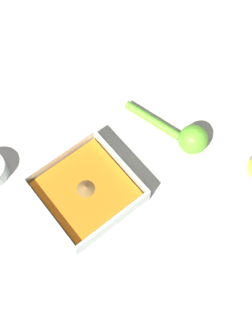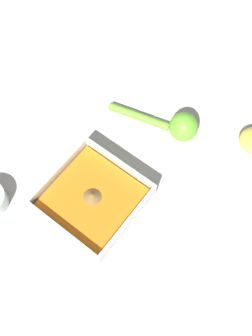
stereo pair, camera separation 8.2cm
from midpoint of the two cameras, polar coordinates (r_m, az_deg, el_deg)
ground_plane at (r=0.84m, az=-1.99°, el=-3.05°), size 4.00×4.00×0.00m
square_dish at (r=0.82m, az=-2.90°, el=-3.68°), size 0.19×0.19×0.05m
lemon_squeezer at (r=0.87m, az=11.48°, el=4.25°), size 0.09×0.21×0.06m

